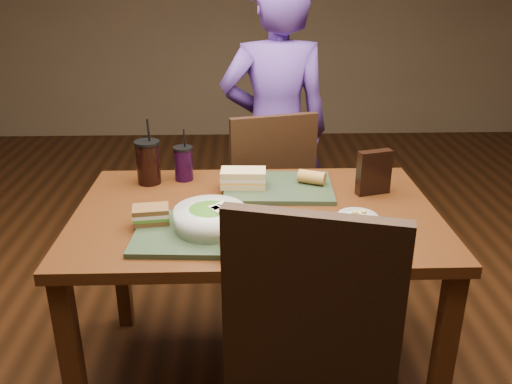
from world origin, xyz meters
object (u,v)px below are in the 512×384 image
dining_table (256,232)px  cup_berry (184,163)px  tray_far (278,187)px  sandwich_far (243,178)px  salad_bowl (210,217)px  chair_far (272,194)px  diner (275,133)px  sandwich_near (151,215)px  baguette_near (243,240)px  tray_near (200,233)px  chip_bag (374,172)px  baguette_far (312,177)px  cup_cola (148,162)px  soup_bowl (357,223)px

dining_table → cup_berry: size_ratio=5.99×
tray_far → sandwich_far: bearing=-175.8°
salad_bowl → cup_berry: bearing=105.0°
chair_far → diner: size_ratio=0.61×
sandwich_near → baguette_near: size_ratio=0.97×
dining_table → tray_near: 0.29m
tray_near → chip_bag: bearing=27.8°
salad_bowl → cup_berry: size_ratio=1.09×
dining_table → tray_far: 0.24m
sandwich_far → salad_bowl: bearing=-107.1°
salad_bowl → dining_table: bearing=48.9°
chair_far → chip_bag: bearing=-56.8°
chair_far → tray_near: (-0.29, -0.88, 0.23)m
tray_near → baguette_far: 0.58m
tray_far → cup_cola: cup_cola is taller
soup_bowl → baguette_near: 0.41m
tray_far → sandwich_near: 0.55m
baguette_far → tray_far: bearing=-174.8°
soup_bowl → sandwich_near: sandwich_near is taller
dining_table → tray_near: (-0.19, -0.20, 0.10)m
tray_far → baguette_far: 0.14m
dining_table → chair_far: bearing=81.7°
tray_far → salad_bowl: bearing=-123.8°
salad_bowl → baguette_far: (0.38, 0.38, -0.01)m
dining_table → tray_far: tray_far is taller
salad_bowl → cup_cola: cup_cola is taller
sandwich_near → chip_bag: chip_bag is taller
dining_table → chip_bag: chip_bag is taller
chair_far → baguette_near: 1.06m
sandwich_near → baguette_far: bearing=29.8°
chip_bag → tray_far: bearing=155.4°
baguette_near → salad_bowl: bearing=124.5°
sandwich_near → baguette_far: size_ratio=1.22×
dining_table → chip_bag: size_ratio=7.54×
sandwich_near → chip_bag: bearing=18.4°
baguette_far → diner: bearing=98.0°
cup_berry → chip_bag: bearing=-13.0°
tray_far → cup_cola: size_ratio=1.54×
diner → salad_bowl: size_ratio=6.54×
baguette_far → cup_cola: (-0.65, 0.07, 0.05)m
chair_far → baguette_far: chair_far is taller
tray_near → baguette_near: 0.20m
dining_table → soup_bowl: (0.33, -0.18, 0.12)m
salad_bowl → sandwich_near: bearing=166.3°
salad_bowl → baguette_far: 0.54m
diner → salad_bowl: (-0.28, -1.09, 0.04)m
cup_cola → chair_far: bearing=37.7°
diner → baguette_near: size_ratio=11.59×
cup_berry → diner: bearing=55.2°
sandwich_far → chip_bag: 0.50m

